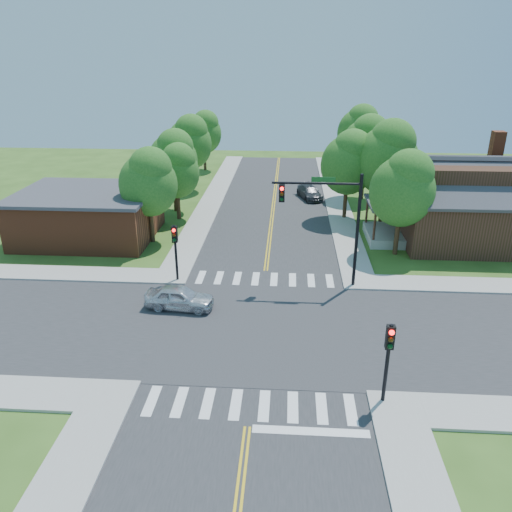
# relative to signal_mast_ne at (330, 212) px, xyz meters

# --- Properties ---
(ground) EXTENTS (100.00, 100.00, 0.00)m
(ground) POSITION_rel_signal_mast_ne_xyz_m (-3.91, -5.59, -4.85)
(ground) COLOR #34541A
(ground) RESTS_ON ground
(road_ns) EXTENTS (10.00, 90.00, 0.04)m
(road_ns) POSITION_rel_signal_mast_ne_xyz_m (-3.91, -5.59, -4.83)
(road_ns) COLOR #2D2D30
(road_ns) RESTS_ON ground
(road_ew) EXTENTS (90.00, 10.00, 0.04)m
(road_ew) POSITION_rel_signal_mast_ne_xyz_m (-3.91, -5.59, -4.83)
(road_ew) COLOR #2D2D30
(road_ew) RESTS_ON ground
(intersection_patch) EXTENTS (10.20, 10.20, 0.06)m
(intersection_patch) POSITION_rel_signal_mast_ne_xyz_m (-3.91, -5.59, -4.85)
(intersection_patch) COLOR #2D2D30
(intersection_patch) RESTS_ON ground
(sidewalk_ne) EXTENTS (40.00, 40.00, 0.14)m
(sidewalk_ne) POSITION_rel_signal_mast_ne_xyz_m (11.90, 10.23, -4.78)
(sidewalk_ne) COLOR #9E9B93
(sidewalk_ne) RESTS_ON ground
(sidewalk_nw) EXTENTS (40.00, 40.00, 0.14)m
(sidewalk_nw) POSITION_rel_signal_mast_ne_xyz_m (-19.73, 10.23, -4.78)
(sidewalk_nw) COLOR #9E9B93
(sidewalk_nw) RESTS_ON ground
(crosswalk_north) EXTENTS (8.85, 2.00, 0.01)m
(crosswalk_north) POSITION_rel_signal_mast_ne_xyz_m (-3.91, 0.61, -4.80)
(crosswalk_north) COLOR white
(crosswalk_north) RESTS_ON ground
(crosswalk_south) EXTENTS (8.85, 2.00, 0.01)m
(crosswalk_south) POSITION_rel_signal_mast_ne_xyz_m (-3.91, -11.79, -4.80)
(crosswalk_south) COLOR white
(crosswalk_south) RESTS_ON ground
(centerline) EXTENTS (0.30, 90.00, 0.01)m
(centerline) POSITION_rel_signal_mast_ne_xyz_m (-3.91, -5.59, -4.80)
(centerline) COLOR gold
(centerline) RESTS_ON ground
(stop_bar) EXTENTS (4.60, 0.45, 0.09)m
(stop_bar) POSITION_rel_signal_mast_ne_xyz_m (-1.41, -13.19, -4.85)
(stop_bar) COLOR white
(stop_bar) RESTS_ON ground
(signal_mast_ne) EXTENTS (5.30, 0.42, 7.20)m
(signal_mast_ne) POSITION_rel_signal_mast_ne_xyz_m (0.00, 0.00, 0.00)
(signal_mast_ne) COLOR black
(signal_mast_ne) RESTS_ON ground
(signal_pole_se) EXTENTS (0.34, 0.42, 3.80)m
(signal_pole_se) POSITION_rel_signal_mast_ne_xyz_m (1.69, -11.21, -2.19)
(signal_pole_se) COLOR black
(signal_pole_se) RESTS_ON ground
(signal_pole_nw) EXTENTS (0.34, 0.42, 3.80)m
(signal_pole_nw) POSITION_rel_signal_mast_ne_xyz_m (-9.51, -0.01, -2.19)
(signal_pole_nw) COLOR black
(signal_pole_nw) RESTS_ON ground
(house_ne) EXTENTS (13.05, 8.80, 7.11)m
(house_ne) POSITION_rel_signal_mast_ne_xyz_m (11.19, 8.65, -1.52)
(house_ne) COLOR #322111
(house_ne) RESTS_ON ground
(building_nw) EXTENTS (10.40, 8.40, 3.73)m
(building_nw) POSITION_rel_signal_mast_ne_xyz_m (-18.11, 7.61, -2.97)
(building_nw) COLOR brown
(building_nw) RESTS_ON ground
(tree_e_a) EXTENTS (4.53, 4.30, 7.69)m
(tree_e_a) POSITION_rel_signal_mast_ne_xyz_m (5.43, 5.57, 0.19)
(tree_e_a) COLOR #382314
(tree_e_a) RESTS_ON ground
(tree_e_b) EXTENTS (5.17, 4.91, 8.78)m
(tree_e_b) POSITION_rel_signal_mast_ne_xyz_m (5.54, 12.81, 0.90)
(tree_e_b) COLOR #382314
(tree_e_b) RESTS_ON ground
(tree_e_c) EXTENTS (4.88, 4.63, 8.29)m
(tree_e_c) POSITION_rel_signal_mast_ne_xyz_m (4.85, 20.02, 0.58)
(tree_e_c) COLOR #382314
(tree_e_c) RESTS_ON ground
(tree_e_d) EXTENTS (4.86, 4.61, 8.26)m
(tree_e_d) POSITION_rel_signal_mast_ne_xyz_m (5.34, 29.34, 0.56)
(tree_e_d) COLOR #382314
(tree_e_d) RESTS_ON ground
(tree_w_a) EXTENTS (4.34, 4.13, 7.38)m
(tree_w_a) POSITION_rel_signal_mast_ne_xyz_m (-12.86, 6.92, -0.01)
(tree_w_a) COLOR #382314
(tree_w_a) RESTS_ON ground
(tree_w_b) EXTENTS (4.43, 4.21, 7.53)m
(tree_w_b) POSITION_rel_signal_mast_ne_xyz_m (-12.75, 14.80, 0.08)
(tree_w_b) COLOR #382314
(tree_w_b) RESTS_ON ground
(tree_w_c) EXTENTS (4.63, 4.40, 7.87)m
(tree_w_c) POSITION_rel_signal_mast_ne_xyz_m (-12.69, 22.14, 0.30)
(tree_w_c) COLOR #382314
(tree_w_c) RESTS_ON ground
(tree_w_d) EXTENTS (4.24, 4.03, 7.21)m
(tree_w_d) POSITION_rel_signal_mast_ne_xyz_m (-12.75, 31.57, -0.13)
(tree_w_d) COLOR #382314
(tree_w_d) RESTS_ON ground
(tree_house) EXTENTS (4.59, 4.36, 7.81)m
(tree_house) POSITION_rel_signal_mast_ne_xyz_m (2.52, 13.58, 0.27)
(tree_house) COLOR #382314
(tree_house) RESTS_ON ground
(tree_bldg) EXTENTS (3.94, 3.74, 6.70)m
(tree_bldg) POSITION_rel_signal_mast_ne_xyz_m (-12.01, 12.60, -0.46)
(tree_bldg) COLOR #382314
(tree_bldg) RESTS_ON ground
(car_silver) EXTENTS (2.28, 4.22, 1.34)m
(car_silver) POSITION_rel_signal_mast_ne_xyz_m (-8.59, -3.60, -4.18)
(car_silver) COLOR silver
(car_silver) RESTS_ON ground
(car_dgrey) EXTENTS (4.18, 5.20, 1.22)m
(car_dgrey) POSITION_rel_signal_mast_ne_xyz_m (-0.41, 19.69, -4.24)
(car_dgrey) COLOR #333539
(car_dgrey) RESTS_ON ground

